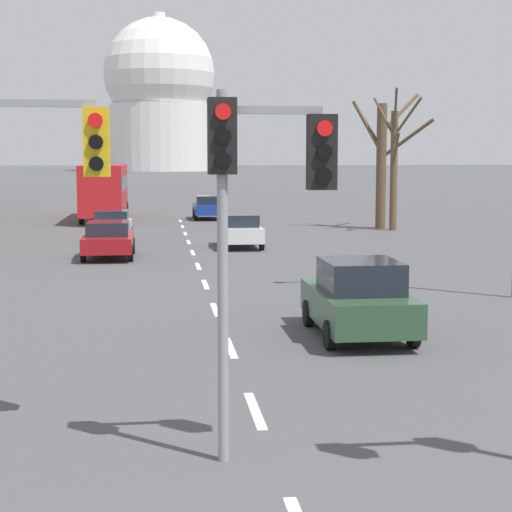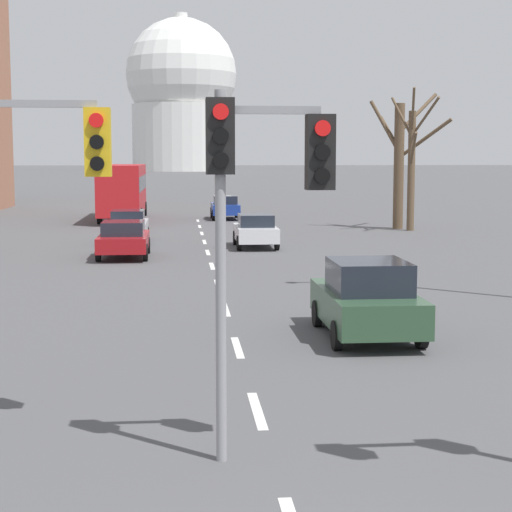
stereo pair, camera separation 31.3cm
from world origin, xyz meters
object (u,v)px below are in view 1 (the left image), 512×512
traffic_signal_near_left (11,172)px  street_lamp_right (508,87)px  sedan_far_left (240,230)px  sedan_near_left (359,299)px  city_bus (105,188)px  sedan_mid_centre (112,226)px  sedan_far_right (207,207)px  traffic_signal_centre_tall (257,184)px  sedan_near_right (109,239)px

traffic_signal_near_left → street_lamp_right: (11.72, 10.80, 2.14)m
sedan_far_left → sedan_near_left: bearing=-87.7°
traffic_signal_near_left → city_bus: bearing=91.6°
street_lamp_right → sedan_far_left: (-6.04, 14.35, -5.15)m
city_bus → sedan_far_left: bearing=-68.3°
street_lamp_right → sedan_near_left: size_ratio=2.42×
sedan_mid_centre → sedan_far_left: 6.28m
traffic_signal_near_left → sedan_far_right: (5.29, 42.51, -2.98)m
street_lamp_right → city_bus: street_lamp_right is taller
traffic_signal_centre_tall → sedan_mid_centre: (-3.31, 29.13, -2.86)m
traffic_signal_near_left → sedan_far_right: bearing=82.9°
street_lamp_right → sedan_near_left: street_lamp_right is taller
traffic_signal_near_left → sedan_mid_centre: 27.93m
street_lamp_right → city_bus: (-12.90, 31.62, -3.86)m
traffic_signal_near_left → city_bus: (-1.18, 42.42, -1.72)m
sedan_near_right → sedan_far_left: bearing=30.7°
traffic_signal_centre_tall → sedan_far_left: bearing=84.8°
traffic_signal_centre_tall → sedan_far_right: traffic_signal_centre_tall is taller
traffic_signal_centre_tall → sedan_near_right: 23.60m
traffic_signal_centre_tall → sedan_near_left: traffic_signal_centre_tall is taller
sedan_far_left → city_bus: city_bus is taller
sedan_near_left → city_bus: 37.12m
traffic_signal_centre_tall → sedan_far_right: 44.01m
sedan_far_right → city_bus: size_ratio=0.37×
sedan_far_right → city_bus: (-6.47, -0.10, 1.26)m
traffic_signal_centre_tall → sedan_far_left: traffic_signal_centre_tall is taller
traffic_signal_near_left → street_lamp_right: bearing=42.7°
street_lamp_right → city_bus: bearing=112.2°
traffic_signal_centre_tall → city_bus: bearing=95.8°
sedan_near_right → traffic_signal_centre_tall: bearing=-82.2°
sedan_mid_centre → traffic_signal_near_left: bearing=-89.9°
traffic_signal_centre_tall → city_bus: 44.03m
traffic_signal_near_left → city_bus: size_ratio=0.46×
traffic_signal_centre_tall → sedan_near_left: bearing=67.1°
sedan_near_left → city_bus: (-7.62, 36.32, 1.19)m
street_lamp_right → sedan_mid_centre: bearing=124.7°
street_lamp_right → sedan_far_left: street_lamp_right is taller
sedan_near_left → sedan_far_left: bearing=92.3°
traffic_signal_centre_tall → traffic_signal_near_left: bearing=157.5°
sedan_near_left → traffic_signal_centre_tall: bearing=-112.9°
street_lamp_right → sedan_near_left: bearing=-138.4°
street_lamp_right → sedan_far_left: size_ratio=2.52×
traffic_signal_centre_tall → street_lamp_right: street_lamp_right is taller
traffic_signal_centre_tall → sedan_mid_centre: bearing=96.5°
sedan_mid_centre → sedan_near_left: bearing=-73.4°
sedan_far_right → sedan_far_left: bearing=-88.7°
traffic_signal_centre_tall → sedan_mid_centre: 29.45m
traffic_signal_near_left → sedan_near_left: (6.43, 6.10, -2.91)m
sedan_far_left → sedan_far_right: 17.37m
street_lamp_right → sedan_mid_centre: size_ratio=2.37×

